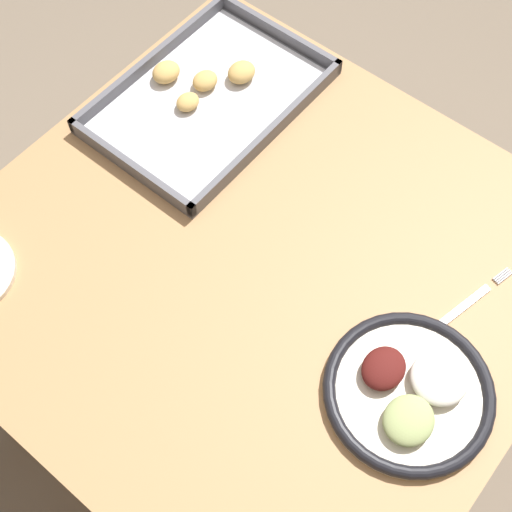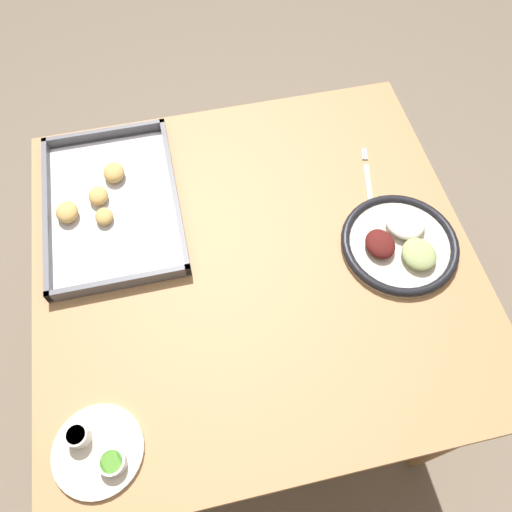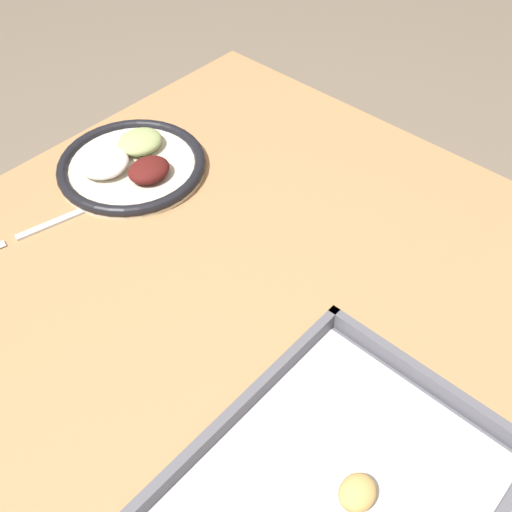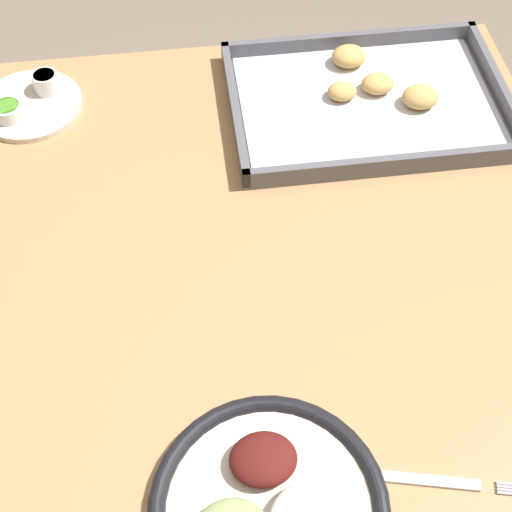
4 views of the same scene
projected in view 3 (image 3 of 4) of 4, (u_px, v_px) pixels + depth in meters
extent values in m
plane|color=#7A6B59|center=(253.00, 480.00, 1.45)|extent=(8.00, 8.00, 0.00)
cube|color=#AD7F51|center=(251.00, 280.00, 0.90)|extent=(0.93, 0.96, 0.03)
cylinder|color=#AD7F51|center=(237.00, 203.00, 1.59)|extent=(0.06, 0.06, 0.73)
cylinder|color=beige|center=(132.00, 167.00, 1.05)|extent=(0.26, 0.26, 0.01)
torus|color=black|center=(132.00, 165.00, 1.05)|extent=(0.26, 0.26, 0.02)
ellipsoid|color=white|center=(102.00, 163.00, 1.03)|extent=(0.09, 0.09, 0.03)
ellipsoid|color=#511614|center=(149.00, 170.00, 1.02)|extent=(0.08, 0.06, 0.03)
ellipsoid|color=#9EAD6B|center=(140.00, 142.00, 1.07)|extent=(0.08, 0.07, 0.03)
cube|color=silver|center=(65.00, 218.00, 0.97)|extent=(0.16, 0.05, 0.00)
cube|color=silver|center=(321.00, 512.00, 0.65)|extent=(0.40, 0.28, 0.00)
cube|color=#595960|center=(224.00, 423.00, 0.71)|extent=(0.44, 0.01, 0.03)
cube|color=#595960|center=(426.00, 379.00, 0.75)|extent=(0.01, 0.30, 0.03)
ellipsoid|color=tan|center=(358.00, 493.00, 0.65)|extent=(0.05, 0.04, 0.03)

